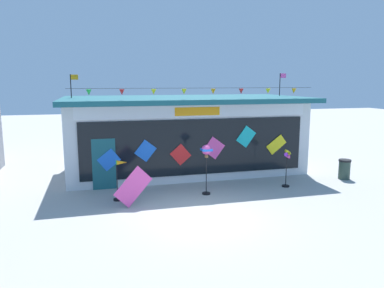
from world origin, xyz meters
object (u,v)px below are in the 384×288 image
at_px(kite_shop_building, 183,133).
at_px(wind_spinner_center_left, 287,162).
at_px(display_kite_on_ground, 133,187).
at_px(wind_spinner_left, 206,154).
at_px(wind_spinner_far_left, 120,175).
at_px(trash_bin, 344,169).

bearing_deg(kite_shop_building, wind_spinner_center_left, -50.60).
bearing_deg(display_kite_on_ground, wind_spinner_center_left, 7.07).
bearing_deg(wind_spinner_left, display_kite_on_ground, -166.78).
xyz_separation_m(wind_spinner_left, wind_spinner_center_left, (3.38, 0.11, -0.54)).
distance_m(wind_spinner_far_left, wind_spinner_left, 3.21).
relative_size(kite_shop_building, wind_spinner_far_left, 7.46).
distance_m(wind_spinner_left, wind_spinner_center_left, 3.42).
relative_size(wind_spinner_far_left, display_kite_on_ground, 1.16).
xyz_separation_m(kite_shop_building, wind_spinner_center_left, (3.27, -3.98, -0.75)).
relative_size(wind_spinner_far_left, wind_spinner_center_left, 0.95).
relative_size(wind_spinner_center_left, trash_bin, 1.80).
bearing_deg(wind_spinner_far_left, kite_shop_building, 50.75).
bearing_deg(wind_spinner_center_left, display_kite_on_ground, -172.93).
bearing_deg(trash_bin, wind_spinner_left, -174.74).
relative_size(kite_shop_building, wind_spinner_center_left, 7.06).
bearing_deg(wind_spinner_left, trash_bin, 5.26).
xyz_separation_m(wind_spinner_far_left, wind_spinner_center_left, (6.52, -0.00, 0.08)).
bearing_deg(wind_spinner_center_left, wind_spinner_far_left, 180.00).
bearing_deg(trash_bin, wind_spinner_center_left, -171.06).
xyz_separation_m(wind_spinner_center_left, display_kite_on_ground, (-6.15, -0.76, -0.33)).
xyz_separation_m(wind_spinner_left, trash_bin, (6.43, 0.59, -1.11)).
xyz_separation_m(wind_spinner_far_left, wind_spinner_left, (3.15, -0.11, 0.61)).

